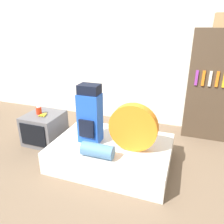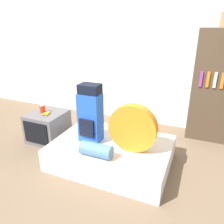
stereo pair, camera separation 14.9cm
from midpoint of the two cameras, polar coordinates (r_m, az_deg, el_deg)
ground_plane at (r=2.77m, az=-5.88°, el=-18.45°), size 16.00×16.00×0.00m
wall_back at (r=4.13m, az=7.99°, el=14.81°), size 8.00×0.05×2.60m
bed at (r=3.05m, az=1.37°, el=-10.59°), size 1.55×1.11×0.31m
backpack at (r=2.89m, az=-4.22°, el=-0.64°), size 0.29×0.24×0.79m
tent_bag at (r=2.70m, az=6.99°, el=-4.21°), size 0.61×0.12×0.61m
sleeping_roll at (r=2.66m, az=-2.56°, el=-9.91°), size 0.40×0.17×0.17m
television at (r=3.72m, az=-15.31°, el=-3.66°), size 0.54×0.59×0.48m
canister at (r=3.64m, az=-16.61°, el=0.77°), size 0.09×0.09×0.13m
banana_bunch at (r=3.57m, az=-15.50°, el=-0.34°), size 0.12×0.17×0.03m
bookshelf at (r=3.85m, az=26.67°, el=5.75°), size 0.73×0.39×1.75m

